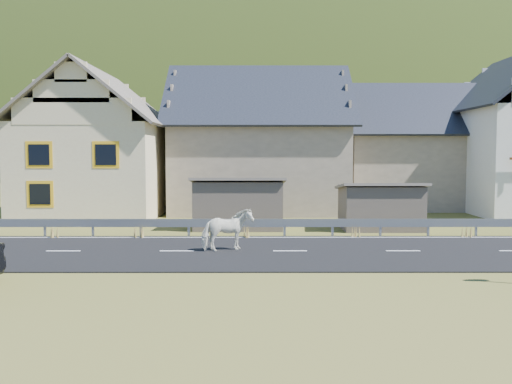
{
  "coord_description": "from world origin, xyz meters",
  "views": [
    {
      "loc": [
        -1.24,
        -19.9,
        3.52
      ],
      "look_at": [
        -1.2,
        2.06,
        1.98
      ],
      "focal_mm": 40.0,
      "sensor_mm": 36.0,
      "label": 1
    }
  ],
  "objects": [
    {
      "name": "shed_right",
      "position": [
        4.5,
        6.0,
        1.0
      ],
      "size": [
        3.8,
        2.9,
        2.2
      ],
      "primitive_type": "cube",
      "color": "#685B50",
      "rests_on": "ground"
    },
    {
      "name": "shed_left",
      "position": [
        -2.0,
        6.5,
        1.1
      ],
      "size": [
        4.3,
        3.3,
        2.4
      ],
      "primitive_type": "cube",
      "color": "#685B50",
      "rests_on": "ground"
    },
    {
      "name": "mountain",
      "position": [
        5.0,
        180.0,
        -20.0
      ],
      "size": [
        440.0,
        280.0,
        260.0
      ],
      "primitive_type": "ellipsoid",
      "color": "#1F3710",
      "rests_on": "ground"
    },
    {
      "name": "conifer_patch",
      "position": [
        -55.0,
        110.0,
        6.0
      ],
      "size": [
        76.0,
        50.0,
        28.0
      ],
      "primitive_type": "ellipsoid",
      "color": "black",
      "rests_on": "ground"
    },
    {
      "name": "house_cream",
      "position": [
        -10.0,
        12.0,
        4.36
      ],
      "size": [
        7.8,
        9.8,
        8.3
      ],
      "color": "beige",
      "rests_on": "ground"
    },
    {
      "name": "guardrail",
      "position": [
        -0.0,
        3.68,
        0.56
      ],
      "size": [
        28.1,
        0.09,
        0.75
      ],
      "color": "#93969B",
      "rests_on": "ground"
    },
    {
      "name": "house_stone_a",
      "position": [
        -1.0,
        15.0,
        4.63
      ],
      "size": [
        10.8,
        9.8,
        8.9
      ],
      "color": "gray",
      "rests_on": "ground"
    },
    {
      "name": "road",
      "position": [
        0.0,
        0.0,
        0.02
      ],
      "size": [
        60.0,
        7.0,
        0.04
      ],
      "primitive_type": "cube",
      "color": "black",
      "rests_on": "ground"
    },
    {
      "name": "house_stone_b",
      "position": [
        9.0,
        17.0,
        4.24
      ],
      "size": [
        9.8,
        8.8,
        8.1
      ],
      "color": "gray",
      "rests_on": "ground"
    },
    {
      "name": "horse",
      "position": [
        -2.22,
        0.08,
        0.79
      ],
      "size": [
        1.44,
        1.94,
        1.49
      ],
      "primitive_type": "imported",
      "rotation": [
        0.0,
        0.0,
        1.98
      ],
      "color": "white",
      "rests_on": "road"
    },
    {
      "name": "lane_markings",
      "position": [
        0.0,
        0.0,
        0.04
      ],
      "size": [
        60.0,
        6.6,
        0.01
      ],
      "primitive_type": "cube",
      "color": "silver",
      "rests_on": "road"
    },
    {
      "name": "ground",
      "position": [
        0.0,
        0.0,
        0.0
      ],
      "size": [
        160.0,
        160.0,
        0.0
      ],
      "primitive_type": "plane",
      "color": "#4A4F19",
      "rests_on": "ground"
    }
  ]
}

